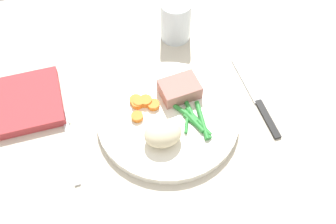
{
  "coord_description": "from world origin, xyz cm",
  "views": [
    {
      "loc": [
        -15.06,
        -39.26,
        63.48
      ],
      "look_at": [
        -3.09,
        0.03,
        4.6
      ],
      "focal_mm": 41.38,
      "sensor_mm": 36.0,
      "label": 1
    }
  ],
  "objects_px": {
    "fork": "(70,145)",
    "napkin": "(28,102)",
    "knife": "(256,98)",
    "meat_portion": "(180,89)",
    "dinner_plate": "(168,117)",
    "water_glass": "(176,23)"
  },
  "relations": [
    {
      "from": "napkin",
      "to": "fork",
      "type": "bearing_deg",
      "value": -61.23
    },
    {
      "from": "meat_portion",
      "to": "water_glass",
      "type": "xyz_separation_m",
      "value": [
        0.05,
        0.17,
        0.01
      ]
    },
    {
      "from": "meat_portion",
      "to": "knife",
      "type": "height_order",
      "value": "meat_portion"
    },
    {
      "from": "napkin",
      "to": "meat_portion",
      "type": "bearing_deg",
      "value": -14.01
    },
    {
      "from": "napkin",
      "to": "knife",
      "type": "bearing_deg",
      "value": -15.09
    },
    {
      "from": "knife",
      "to": "meat_portion",
      "type": "bearing_deg",
      "value": 164.13
    },
    {
      "from": "knife",
      "to": "napkin",
      "type": "distance_m",
      "value": 0.45
    },
    {
      "from": "dinner_plate",
      "to": "fork",
      "type": "xyz_separation_m",
      "value": [
        -0.19,
        -0.0,
        -0.01
      ]
    },
    {
      "from": "fork",
      "to": "water_glass",
      "type": "relative_size",
      "value": 1.81
    },
    {
      "from": "meat_portion",
      "to": "water_glass",
      "type": "bearing_deg",
      "value": 74.94
    },
    {
      "from": "water_glass",
      "to": "napkin",
      "type": "bearing_deg",
      "value": -163.65
    },
    {
      "from": "dinner_plate",
      "to": "knife",
      "type": "distance_m",
      "value": 0.18
    },
    {
      "from": "dinner_plate",
      "to": "water_glass",
      "type": "relative_size",
      "value": 2.93
    },
    {
      "from": "fork",
      "to": "napkin",
      "type": "distance_m",
      "value": 0.13
    },
    {
      "from": "knife",
      "to": "napkin",
      "type": "xyz_separation_m",
      "value": [
        -0.43,
        0.12,
        0.01
      ]
    },
    {
      "from": "knife",
      "to": "water_glass",
      "type": "bearing_deg",
      "value": 116.39
    },
    {
      "from": "meat_portion",
      "to": "napkin",
      "type": "xyz_separation_m",
      "value": [
        -0.29,
        0.07,
        -0.02
      ]
    },
    {
      "from": "water_glass",
      "to": "meat_portion",
      "type": "bearing_deg",
      "value": -105.06
    },
    {
      "from": "fork",
      "to": "dinner_plate",
      "type": "bearing_deg",
      "value": 4.23
    },
    {
      "from": "dinner_plate",
      "to": "water_glass",
      "type": "distance_m",
      "value": 0.23
    },
    {
      "from": "fork",
      "to": "meat_portion",
      "type": "bearing_deg",
      "value": 14.81
    },
    {
      "from": "knife",
      "to": "dinner_plate",
      "type": "bearing_deg",
      "value": -179.57
    }
  ]
}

